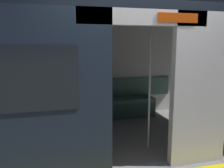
{
  "coord_description": "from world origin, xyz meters",
  "views": [
    {
      "loc": [
        1.17,
        2.86,
        1.75
      ],
      "look_at": [
        0.08,
        -1.3,
        1.0
      ],
      "focal_mm": 37.64,
      "sensor_mm": 36.0,
      "label": 1
    }
  ],
  "objects_px": {
    "person_seated": "(97,91)",
    "grab_pole_far": "(150,85)",
    "grab_pole_door": "(106,88)",
    "train_car": "(114,56)",
    "bench_seat": "(104,104)",
    "handbag": "(80,97)",
    "book": "(109,99)"
  },
  "relations": [
    {
      "from": "person_seated",
      "to": "grab_pole_far",
      "type": "height_order",
      "value": "grab_pole_far"
    },
    {
      "from": "person_seated",
      "to": "grab_pole_door",
      "type": "height_order",
      "value": "grab_pole_door"
    },
    {
      "from": "train_car",
      "to": "bench_seat",
      "type": "bearing_deg",
      "value": -92.6
    },
    {
      "from": "person_seated",
      "to": "grab_pole_door",
      "type": "relative_size",
      "value": 0.55
    },
    {
      "from": "bench_seat",
      "to": "grab_pole_far",
      "type": "xyz_separation_m",
      "value": [
        -0.37,
        1.71,
        0.73
      ]
    },
    {
      "from": "handbag",
      "to": "bench_seat",
      "type": "bearing_deg",
      "value": 175.6
    },
    {
      "from": "grab_pole_door",
      "to": "person_seated",
      "type": "bearing_deg",
      "value": -96.25
    },
    {
      "from": "book",
      "to": "person_seated",
      "type": "bearing_deg",
      "value": 10.37
    },
    {
      "from": "grab_pole_door",
      "to": "book",
      "type": "bearing_deg",
      "value": -105.64
    },
    {
      "from": "bench_seat",
      "to": "grab_pole_door",
      "type": "distance_m",
      "value": 1.95
    },
    {
      "from": "person_seated",
      "to": "grab_pole_door",
      "type": "xyz_separation_m",
      "value": [
        0.19,
        1.72,
        0.4
      ]
    },
    {
      "from": "book",
      "to": "grab_pole_door",
      "type": "distance_m",
      "value": 1.98
    },
    {
      "from": "bench_seat",
      "to": "grab_pole_door",
      "type": "height_order",
      "value": "grab_pole_door"
    },
    {
      "from": "train_car",
      "to": "book",
      "type": "bearing_deg",
      "value": -99.33
    },
    {
      "from": "bench_seat",
      "to": "person_seated",
      "type": "xyz_separation_m",
      "value": [
        0.18,
        0.05,
        0.33
      ]
    },
    {
      "from": "grab_pole_far",
      "to": "grab_pole_door",
      "type": "bearing_deg",
      "value": 4.32
    },
    {
      "from": "bench_seat",
      "to": "grab_pole_far",
      "type": "relative_size",
      "value": 1.14
    },
    {
      "from": "person_seated",
      "to": "grab_pole_door",
      "type": "bearing_deg",
      "value": 83.75
    },
    {
      "from": "train_car",
      "to": "grab_pole_door",
      "type": "bearing_deg",
      "value": 64.86
    },
    {
      "from": "person_seated",
      "to": "bench_seat",
      "type": "bearing_deg",
      "value": -164.07
    },
    {
      "from": "grab_pole_door",
      "to": "handbag",
      "type": "bearing_deg",
      "value": -84.08
    },
    {
      "from": "handbag",
      "to": "grab_pole_door",
      "type": "relative_size",
      "value": 0.12
    },
    {
      "from": "handbag",
      "to": "book",
      "type": "height_order",
      "value": "handbag"
    },
    {
      "from": "book",
      "to": "grab_pole_far",
      "type": "bearing_deg",
      "value": 91.68
    },
    {
      "from": "book",
      "to": "grab_pole_door",
      "type": "relative_size",
      "value": 0.1
    },
    {
      "from": "grab_pole_door",
      "to": "bench_seat",
      "type": "bearing_deg",
      "value": -101.86
    },
    {
      "from": "person_seated",
      "to": "book",
      "type": "xyz_separation_m",
      "value": [
        -0.32,
        -0.09,
        -0.21
      ]
    },
    {
      "from": "handbag",
      "to": "grab_pole_far",
      "type": "xyz_separation_m",
      "value": [
        -0.93,
        1.76,
        0.54
      ]
    },
    {
      "from": "grab_pole_door",
      "to": "grab_pole_far",
      "type": "distance_m",
      "value": 0.75
    },
    {
      "from": "bench_seat",
      "to": "grab_pole_far",
      "type": "distance_m",
      "value": 1.9
    },
    {
      "from": "train_car",
      "to": "handbag",
      "type": "relative_size",
      "value": 24.62
    },
    {
      "from": "bench_seat",
      "to": "grab_pole_door",
      "type": "bearing_deg",
      "value": 78.14
    }
  ]
}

